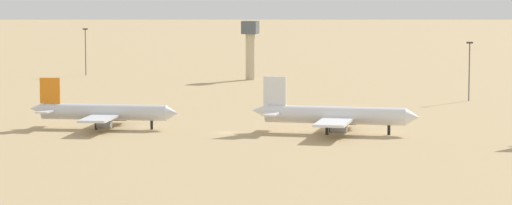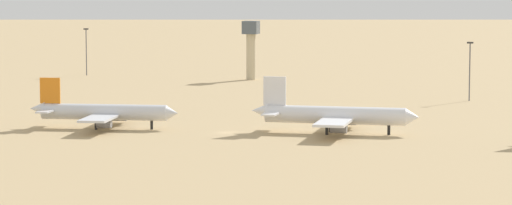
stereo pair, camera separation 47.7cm
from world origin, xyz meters
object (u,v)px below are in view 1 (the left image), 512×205
(light_pole_east, at_px, (85,48))
(parked_jet_white_3, at_px, (334,115))
(control_tower, at_px, (250,44))
(light_pole_mid, at_px, (469,67))
(parked_jet_orange_2, at_px, (103,112))

(light_pole_east, bearing_deg, parked_jet_white_3, -49.66)
(control_tower, distance_m, light_pole_mid, 94.85)
(parked_jet_white_3, relative_size, light_pole_east, 2.26)
(control_tower, bearing_deg, parked_jet_orange_2, -89.73)
(parked_jet_white_3, height_order, light_pole_east, light_pole_east)
(parked_jet_white_3, bearing_deg, light_pole_mid, 71.74)
(parked_jet_white_3, xyz_separation_m, control_tower, (-54.29, 133.83, 8.04))
(parked_jet_white_3, xyz_separation_m, light_pole_east, (-116.12, 136.70, 5.53))
(parked_jet_orange_2, relative_size, light_pole_mid, 2.11)
(parked_jet_orange_2, bearing_deg, light_pole_mid, 41.22)
(light_pole_mid, bearing_deg, light_pole_east, 158.12)
(control_tower, relative_size, light_pole_mid, 1.20)
(parked_jet_orange_2, relative_size, light_pole_east, 2.10)
(parked_jet_orange_2, distance_m, light_pole_east, 154.65)
(parked_jet_white_3, height_order, light_pole_mid, light_pole_mid)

